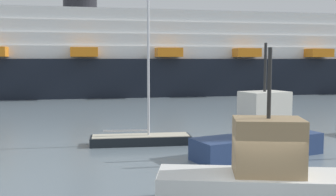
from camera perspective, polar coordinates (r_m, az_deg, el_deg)
sailboat_3 at (r=24.77m, az=-3.85°, el=-5.46°), size 6.16×1.90×10.36m
fishing_boat_0 at (r=22.10m, az=12.88°, el=-5.12°), size 7.62×3.97×6.04m
fishing_boat_1 at (r=14.67m, az=12.88°, el=-10.86°), size 7.23×3.88×5.57m
cruise_ship at (r=63.33m, az=3.70°, el=5.68°), size 96.64×15.54×17.09m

